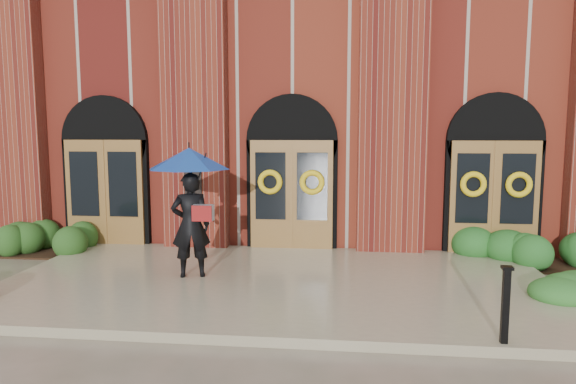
# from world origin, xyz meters

# --- Properties ---
(ground) EXTENTS (90.00, 90.00, 0.00)m
(ground) POSITION_xyz_m (0.00, 0.00, 0.00)
(ground) COLOR gray
(ground) RESTS_ON ground
(landing) EXTENTS (10.00, 5.30, 0.15)m
(landing) POSITION_xyz_m (0.00, 0.15, 0.07)
(landing) COLOR tan
(landing) RESTS_ON ground
(church_building) EXTENTS (16.20, 12.53, 7.00)m
(church_building) POSITION_xyz_m (0.00, 8.78, 3.50)
(church_building) COLOR maroon
(church_building) RESTS_ON ground
(man_with_umbrella) EXTENTS (1.86, 1.86, 2.41)m
(man_with_umbrella) POSITION_xyz_m (-1.62, 0.18, 1.84)
(man_with_umbrella) COLOR black
(man_with_umbrella) RESTS_ON landing
(metal_post) EXTENTS (0.14, 0.14, 1.01)m
(metal_post) POSITION_xyz_m (3.27, -2.35, 0.68)
(metal_post) COLOR black
(metal_post) RESTS_ON landing
(hedge_wall_left) EXTENTS (2.74, 1.10, 0.70)m
(hedge_wall_left) POSITION_xyz_m (-5.20, 2.20, 0.35)
(hedge_wall_left) COLOR #234818
(hedge_wall_left) RESTS_ON ground
(hedge_wall_right) EXTENTS (2.78, 1.11, 0.71)m
(hedge_wall_right) POSITION_xyz_m (5.20, 2.20, 0.36)
(hedge_wall_right) COLOR #22591F
(hedge_wall_right) RESTS_ON ground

